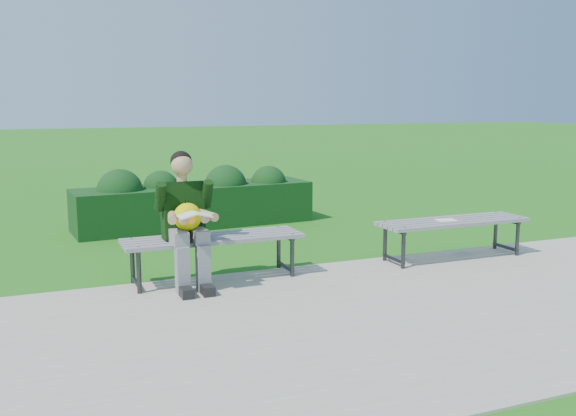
{
  "coord_description": "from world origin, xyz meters",
  "views": [
    {
      "loc": [
        -2.49,
        -6.28,
        1.8
      ],
      "look_at": [
        0.05,
        -0.11,
        0.7
      ],
      "focal_mm": 40.0,
      "sensor_mm": 36.0,
      "label": 1
    }
  ],
  "objects_px": {
    "hedge": "(194,200)",
    "paper_sheet": "(446,220)",
    "bench_left": "(213,242)",
    "seated_boy": "(186,216)",
    "bench_right": "(453,224)"
  },
  "relations": [
    {
      "from": "hedge",
      "to": "paper_sheet",
      "type": "bearing_deg",
      "value": -55.52
    },
    {
      "from": "bench_left",
      "to": "paper_sheet",
      "type": "bearing_deg",
      "value": -3.4
    },
    {
      "from": "seated_boy",
      "to": "bench_left",
      "type": "bearing_deg",
      "value": 18.17
    },
    {
      "from": "hedge",
      "to": "bench_left",
      "type": "distance_m",
      "value": 3.02
    },
    {
      "from": "hedge",
      "to": "paper_sheet",
      "type": "height_order",
      "value": "hedge"
    },
    {
      "from": "bench_left",
      "to": "bench_right",
      "type": "distance_m",
      "value": 2.8
    },
    {
      "from": "seated_boy",
      "to": "paper_sheet",
      "type": "xyz_separation_m",
      "value": [
        2.99,
        -0.06,
        -0.24
      ]
    },
    {
      "from": "hedge",
      "to": "bench_right",
      "type": "xyz_separation_m",
      "value": [
        2.25,
        -3.13,
        0.03
      ]
    },
    {
      "from": "bench_right",
      "to": "paper_sheet",
      "type": "bearing_deg",
      "value": -180.0
    },
    {
      "from": "bench_right",
      "to": "seated_boy",
      "type": "relative_size",
      "value": 1.37
    },
    {
      "from": "seated_boy",
      "to": "hedge",
      "type": "bearing_deg",
      "value": 74.61
    },
    {
      "from": "bench_right",
      "to": "paper_sheet",
      "type": "height_order",
      "value": "bench_right"
    },
    {
      "from": "hedge",
      "to": "seated_boy",
      "type": "bearing_deg",
      "value": -105.39
    },
    {
      "from": "bench_left",
      "to": "bench_right",
      "type": "height_order",
      "value": "same"
    },
    {
      "from": "hedge",
      "to": "bench_right",
      "type": "height_order",
      "value": "hedge"
    }
  ]
}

